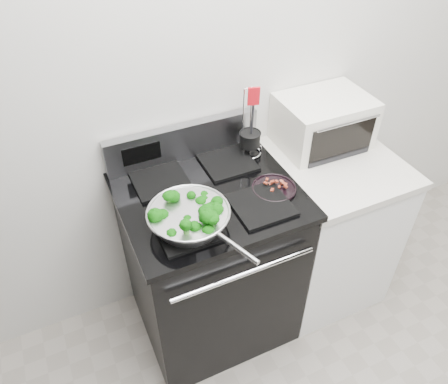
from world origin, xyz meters
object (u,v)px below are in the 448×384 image
gas_range (211,261)px  utensil_holder (250,142)px  skillet (189,217)px  bacon_plate (274,186)px  toaster_oven (323,122)px

gas_range → utensil_holder: bearing=32.5°
skillet → bacon_plate: (0.43, 0.06, -0.04)m
skillet → toaster_oven: (0.86, 0.32, 0.04)m
gas_range → skillet: 0.56m
skillet → utensil_holder: size_ratio=1.42×
gas_range → bacon_plate: gas_range is taller
gas_range → skillet: size_ratio=2.18×
bacon_plate → utensil_holder: (0.03, 0.29, 0.05)m
skillet → utensil_holder: (0.46, 0.35, 0.01)m
gas_range → utensil_holder: 0.64m
gas_range → toaster_oven: toaster_oven is taller
skillet → toaster_oven: bearing=-0.1°
gas_range → bacon_plate: size_ratio=5.65×
bacon_plate → utensil_holder: 0.30m
skillet → utensil_holder: 0.58m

